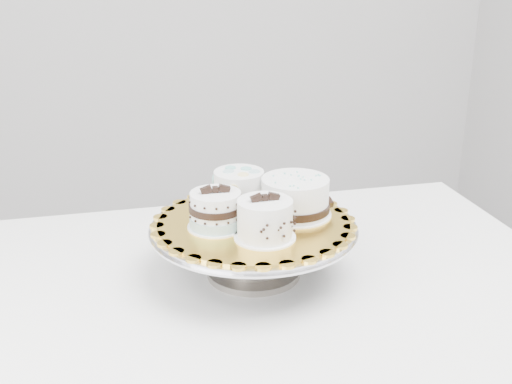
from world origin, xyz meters
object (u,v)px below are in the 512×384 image
object	(u,v)px
cake_stand	(254,240)
cake_board	(254,223)
cake_banded	(216,211)
cake_dots	(239,188)
cake_swirl	(265,220)
cake_ribbon	(296,198)
table	(241,322)

from	to	relation	value
cake_stand	cake_board	world-z (taller)	cake_board
cake_banded	cake_dots	size ratio (longest dim) A/B	0.87
cake_swirl	cake_ribbon	bearing A→B (deg)	45.03
cake_stand	table	bearing A→B (deg)	-134.59
cake_board	cake_swirl	bearing A→B (deg)	-92.77
cake_ribbon	cake_dots	bearing A→B (deg)	139.50
cake_dots	cake_stand	bearing A→B (deg)	-76.02
cake_stand	cake_banded	xyz separation A→B (m)	(-0.07, -0.00, 0.07)
cake_board	cake_ribbon	size ratio (longest dim) A/B	2.42
cake_board	cake_dots	size ratio (longest dim) A/B	2.96
cake_ribbon	cake_swirl	bearing A→B (deg)	-137.70
cake_banded	cake_board	bearing A→B (deg)	9.11
cake_swirl	cake_ribbon	distance (m)	0.12
cake_swirl	cake_ribbon	size ratio (longest dim) A/B	0.74
cake_swirl	cake_dots	bearing A→B (deg)	92.21
cake_swirl	cake_ribbon	xyz separation A→B (m)	(0.09, 0.08, 0.00)
cake_stand	cake_board	bearing A→B (deg)	-90.00
cake_board	cake_banded	distance (m)	0.08
cake_swirl	cake_dots	xyz separation A→B (m)	(0.00, 0.15, 0.00)
cake_dots	cake_swirl	bearing A→B (deg)	-78.53
cake_dots	table	bearing A→B (deg)	-93.97
cake_stand	cake_banded	world-z (taller)	cake_banded
cake_stand	cake_banded	distance (m)	0.10
cake_stand	cake_swirl	distance (m)	0.10
cake_ribbon	table	bearing A→B (deg)	-160.83
cake_swirl	cake_banded	xyz separation A→B (m)	(-0.07, 0.07, -0.00)
cake_dots	cake_ribbon	world-z (taller)	cake_ribbon
cake_stand	cake_swirl	size ratio (longest dim) A/B	3.57
cake_swirl	cake_dots	distance (m)	0.15
cake_board	cake_dots	world-z (taller)	cake_dots
cake_board	cake_ribbon	distance (m)	0.09
table	cake_swirl	distance (m)	0.22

